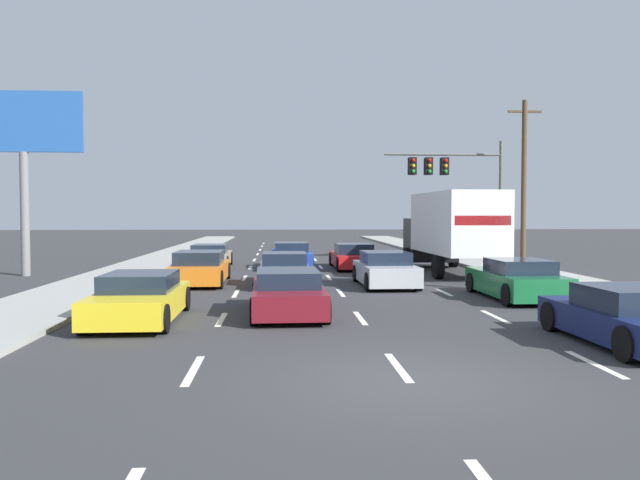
{
  "coord_description": "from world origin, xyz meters",
  "views": [
    {
      "loc": [
        -1.97,
        -9.49,
        2.57
      ],
      "look_at": [
        -0.6,
        12.09,
        1.68
      ],
      "focal_mm": 35.4,
      "sensor_mm": 36.0,
      "label": 1
    }
  ],
  "objects_px": {
    "car_navy": "(628,317)",
    "traffic_signal_mast": "(448,173)",
    "car_orange": "(200,269)",
    "car_yellow": "(140,299)",
    "car_silver": "(385,270)",
    "box_truck": "(451,227)",
    "car_green": "(516,280)",
    "car_gray": "(284,270)",
    "car_maroon": "(288,293)",
    "car_red": "(353,257)",
    "roadside_billboard": "(23,142)",
    "utility_pole_mid": "(524,179)",
    "car_tan": "(210,256)",
    "car_blue": "(291,256)"
  },
  "relations": [
    {
      "from": "car_maroon",
      "to": "box_truck",
      "type": "bearing_deg",
      "value": 55.78
    },
    {
      "from": "car_blue",
      "to": "car_green",
      "type": "height_order",
      "value": "car_blue"
    },
    {
      "from": "car_tan",
      "to": "car_silver",
      "type": "height_order",
      "value": "car_silver"
    },
    {
      "from": "car_blue",
      "to": "car_navy",
      "type": "xyz_separation_m",
      "value": [
        6.3,
        -17.91,
        -0.03
      ]
    },
    {
      "from": "car_yellow",
      "to": "car_gray",
      "type": "xyz_separation_m",
      "value": [
        3.51,
        7.48,
        -0.01
      ]
    },
    {
      "from": "car_tan",
      "to": "roadside_billboard",
      "type": "distance_m",
      "value": 9.55
    },
    {
      "from": "car_navy",
      "to": "car_blue",
      "type": "bearing_deg",
      "value": 109.39
    },
    {
      "from": "car_blue",
      "to": "car_red",
      "type": "relative_size",
      "value": 1.01
    },
    {
      "from": "car_red",
      "to": "car_silver",
      "type": "xyz_separation_m",
      "value": [
        0.28,
        -7.36,
        0.04
      ]
    },
    {
      "from": "roadside_billboard",
      "to": "car_blue",
      "type": "bearing_deg",
      "value": 14.99
    },
    {
      "from": "car_navy",
      "to": "car_orange",
      "type": "bearing_deg",
      "value": 130.41
    },
    {
      "from": "car_orange",
      "to": "car_yellow",
      "type": "distance_m",
      "value": 8.14
    },
    {
      "from": "utility_pole_mid",
      "to": "box_truck",
      "type": "bearing_deg",
      "value": -132.01
    },
    {
      "from": "car_orange",
      "to": "box_truck",
      "type": "distance_m",
      "value": 10.86
    },
    {
      "from": "box_truck",
      "to": "car_green",
      "type": "distance_m",
      "value": 8.08
    },
    {
      "from": "car_orange",
      "to": "car_gray",
      "type": "distance_m",
      "value": 3.18
    },
    {
      "from": "car_navy",
      "to": "traffic_signal_mast",
      "type": "height_order",
      "value": "traffic_signal_mast"
    },
    {
      "from": "car_gray",
      "to": "traffic_signal_mast",
      "type": "relative_size",
      "value": 0.65
    },
    {
      "from": "car_silver",
      "to": "utility_pole_mid",
      "type": "relative_size",
      "value": 0.48
    },
    {
      "from": "box_truck",
      "to": "roadside_billboard",
      "type": "distance_m",
      "value": 18.22
    },
    {
      "from": "car_maroon",
      "to": "car_navy",
      "type": "relative_size",
      "value": 1.06
    },
    {
      "from": "car_tan",
      "to": "car_silver",
      "type": "distance_m",
      "value": 11.02
    },
    {
      "from": "car_silver",
      "to": "roadside_billboard",
      "type": "bearing_deg",
      "value": 161.95
    },
    {
      "from": "box_truck",
      "to": "car_green",
      "type": "xyz_separation_m",
      "value": [
        -0.16,
        -7.95,
        -1.45
      ]
    },
    {
      "from": "car_gray",
      "to": "utility_pole_mid",
      "type": "bearing_deg",
      "value": 38.23
    },
    {
      "from": "car_navy",
      "to": "roadside_billboard",
      "type": "distance_m",
      "value": 23.46
    },
    {
      "from": "car_gray",
      "to": "car_red",
      "type": "height_order",
      "value": "same"
    },
    {
      "from": "car_silver",
      "to": "car_navy",
      "type": "height_order",
      "value": "car_silver"
    },
    {
      "from": "car_orange",
      "to": "car_navy",
      "type": "height_order",
      "value": "car_orange"
    },
    {
      "from": "box_truck",
      "to": "utility_pole_mid",
      "type": "relative_size",
      "value": 0.97
    },
    {
      "from": "car_gray",
      "to": "car_silver",
      "type": "relative_size",
      "value": 1.05
    },
    {
      "from": "car_orange",
      "to": "roadside_billboard",
      "type": "bearing_deg",
      "value": 155.56
    },
    {
      "from": "car_blue",
      "to": "box_truck",
      "type": "xyz_separation_m",
      "value": [
        6.8,
        -3.23,
        1.44
      ]
    },
    {
      "from": "traffic_signal_mast",
      "to": "car_silver",
      "type": "bearing_deg",
      "value": -114.28
    },
    {
      "from": "car_tan",
      "to": "car_red",
      "type": "distance_m",
      "value": 6.9
    },
    {
      "from": "car_green",
      "to": "roadside_billboard",
      "type": "height_order",
      "value": "roadside_billboard"
    },
    {
      "from": "car_gray",
      "to": "car_navy",
      "type": "xyz_separation_m",
      "value": [
        6.67,
        -10.85,
        0.0
      ]
    },
    {
      "from": "box_truck",
      "to": "car_tan",
      "type": "bearing_deg",
      "value": 159.27
    },
    {
      "from": "roadside_billboard",
      "to": "car_red",
      "type": "bearing_deg",
      "value": 10.9
    },
    {
      "from": "car_blue",
      "to": "car_navy",
      "type": "height_order",
      "value": "car_blue"
    },
    {
      "from": "car_tan",
      "to": "utility_pole_mid",
      "type": "xyz_separation_m",
      "value": [
        16.32,
        2.23,
        3.91
      ]
    },
    {
      "from": "traffic_signal_mast",
      "to": "car_orange",
      "type": "bearing_deg",
      "value": -137.96
    },
    {
      "from": "car_tan",
      "to": "car_orange",
      "type": "bearing_deg",
      "value": -86.88
    },
    {
      "from": "car_yellow",
      "to": "car_silver",
      "type": "xyz_separation_m",
      "value": [
        7.1,
        6.92,
        0.03
      ]
    },
    {
      "from": "utility_pole_mid",
      "to": "car_orange",
      "type": "bearing_deg",
      "value": -149.32
    },
    {
      "from": "car_silver",
      "to": "car_green",
      "type": "bearing_deg",
      "value": -46.18
    },
    {
      "from": "car_blue",
      "to": "car_maroon",
      "type": "xyz_separation_m",
      "value": [
        -0.33,
        -13.71,
        -0.02
      ]
    },
    {
      "from": "car_orange",
      "to": "car_maroon",
      "type": "distance_m",
      "value": 7.95
    },
    {
      "from": "car_gray",
      "to": "car_maroon",
      "type": "distance_m",
      "value": 6.65
    },
    {
      "from": "car_red",
      "to": "car_green",
      "type": "bearing_deg",
      "value": -71.27
    }
  ]
}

